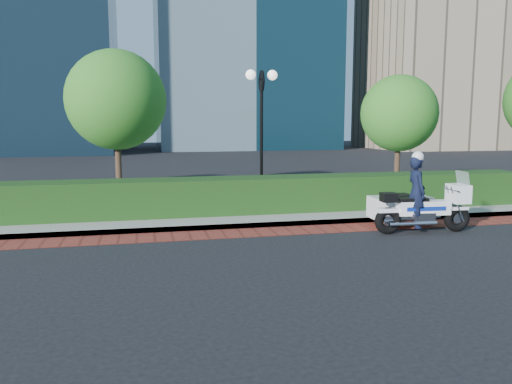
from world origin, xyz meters
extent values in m
plane|color=black|center=(0.00, 0.00, 0.00)|extent=(120.00, 120.00, 0.00)
cube|color=maroon|center=(0.00, 1.50, 0.01)|extent=(60.00, 1.00, 0.01)
cube|color=gray|center=(0.00, 6.00, 0.07)|extent=(60.00, 8.00, 0.15)
cube|color=black|center=(0.00, 3.60, 0.65)|extent=(18.00, 1.20, 1.00)
cylinder|color=black|center=(1.00, 5.20, 0.30)|extent=(0.30, 0.30, 0.30)
cylinder|color=black|center=(1.00, 5.20, 2.15)|extent=(0.10, 0.10, 3.70)
cylinder|color=black|center=(1.00, 5.20, 4.00)|extent=(0.04, 0.70, 0.70)
sphere|color=white|center=(0.65, 5.20, 4.20)|extent=(0.32, 0.32, 0.32)
sphere|color=white|center=(1.35, 5.20, 4.20)|extent=(0.32, 0.32, 0.32)
cylinder|color=#332319|center=(-3.50, 6.50, 1.23)|extent=(0.20, 0.20, 2.17)
sphere|color=#296519|center=(-3.50, 6.50, 3.44)|extent=(3.20, 3.20, 3.20)
cylinder|color=#332319|center=(6.50, 6.50, 1.11)|extent=(0.20, 0.20, 1.92)
sphere|color=#296519|center=(6.50, 6.50, 3.05)|extent=(2.80, 2.80, 2.80)
cube|color=gray|center=(28.00, 38.00, 14.00)|extent=(14.00, 12.00, 28.00)
torus|color=black|center=(3.09, 0.61, 0.34)|extent=(0.68, 0.25, 0.67)
torus|color=black|center=(4.92, 0.49, 0.34)|extent=(0.68, 0.25, 0.67)
cube|color=white|center=(4.00, 0.55, 0.63)|extent=(1.34, 0.41, 0.35)
cube|color=silver|center=(3.95, 0.56, 0.39)|extent=(0.58, 0.44, 0.28)
cube|color=white|center=(4.92, 0.49, 0.97)|extent=(0.44, 0.58, 0.46)
cube|color=silver|center=(5.02, 0.49, 1.32)|extent=(0.16, 0.52, 0.41)
cube|color=black|center=(3.70, 0.57, 0.83)|extent=(0.78, 0.35, 0.10)
cube|color=black|center=(3.09, 0.61, 0.92)|extent=(0.38, 0.35, 0.22)
cube|color=white|center=(3.86, 1.43, 0.51)|extent=(1.62, 0.81, 0.56)
cube|color=black|center=(3.75, 1.44, 0.81)|extent=(0.74, 0.55, 0.08)
torus|color=black|center=(3.78, 1.92, 0.25)|extent=(0.52, 0.19, 0.51)
imported|color=black|center=(3.80, 0.57, 1.03)|extent=(0.46, 0.67, 1.76)
sphere|color=white|center=(3.80, 0.57, 1.89)|extent=(0.28, 0.28, 0.28)
camera|label=1|loc=(-2.73, -10.36, 2.72)|focal=35.00mm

